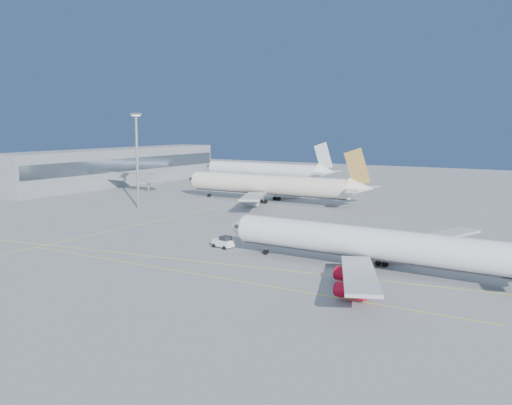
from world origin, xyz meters
name	(u,v)px	position (x,y,z in m)	size (l,w,h in m)	color
ground	(235,257)	(0.00, 0.00, 0.00)	(500.00, 500.00, 0.00)	slate
terminal	(117,167)	(-114.93, 85.00, 7.51)	(18.40, 110.00, 15.00)	gray
jet_bridge	(134,177)	(-93.11, 72.00, 5.17)	(23.60, 3.60, 6.90)	gray
taxiway_lines	(194,243)	(-14.71, 6.34, 0.01)	(118.86, 140.00, 0.02)	yellow
airliner_virgin	(377,245)	(26.92, 3.61, 4.68)	(62.85, 56.44, 15.51)	white
airliner_etihad	(271,185)	(-32.29, 71.15, 5.57)	(69.91, 64.83, 18.31)	beige
airliner_third	(265,170)	(-64.66, 122.86, 5.47)	(67.34, 62.03, 18.06)	white
pushback_tug	(224,242)	(-6.32, 5.48, 1.17)	(4.86, 3.53, 2.52)	white
light_mast	(137,153)	(-59.52, 37.81, 16.82)	(2.46, 2.46, 28.50)	gray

